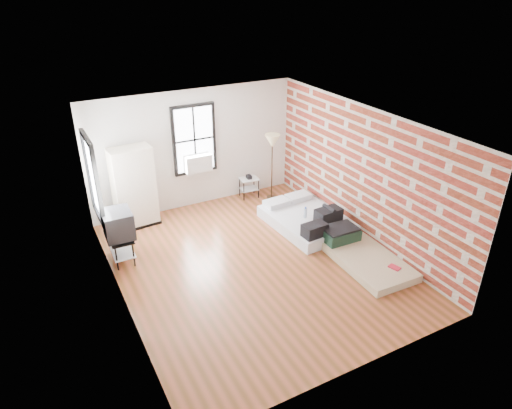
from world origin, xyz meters
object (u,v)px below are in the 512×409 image
mattress_main (308,219)px  floor_lamp (272,144)px  mattress_bare (359,252)px  tv_stand (118,226)px  wardrobe (134,188)px  side_table (249,183)px

mattress_main → floor_lamp: floor_lamp is taller
mattress_main → mattress_bare: mattress_main is taller
mattress_bare → tv_stand: size_ratio=1.89×
mattress_main → wardrobe: (-3.31, 1.88, 0.73)m
mattress_bare → side_table: bearing=102.4°
wardrobe → floor_lamp: bearing=-7.8°
mattress_bare → side_table: side_table is taller
mattress_main → mattress_bare: bearing=-86.5°
mattress_main → floor_lamp: bearing=86.7°
mattress_bare → side_table: size_ratio=3.43×
floor_lamp → side_table: bearing=145.4°
side_table → mattress_main: bearing=-76.5°
wardrobe → floor_lamp: 3.37m
tv_stand → mattress_main: bearing=-6.5°
mattress_bare → wardrobe: (-3.50, 3.43, 0.77)m
wardrobe → tv_stand: 1.44m
mattress_main → mattress_bare: size_ratio=1.00×
side_table → tv_stand: (-3.49, -1.35, 0.38)m
wardrobe → side_table: bearing=-2.1°
mattress_main → side_table: size_ratio=3.44×
side_table → floor_lamp: 1.17m
mattress_bare → side_table: (-0.65, 3.50, 0.26)m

